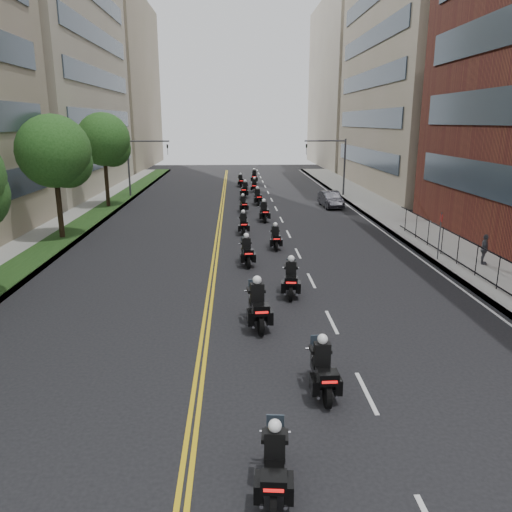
{
  "coord_description": "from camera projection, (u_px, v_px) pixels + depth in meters",
  "views": [
    {
      "loc": [
        -0.37,
        -7.1,
        7.2
      ],
      "look_at": [
        0.57,
        14.22,
        1.44
      ],
      "focal_mm": 35.0,
      "sensor_mm": 36.0,
      "label": 1
    }
  ],
  "objects": [
    {
      "name": "sidewalk_right",
      "position": [
        419.0,
        232.0,
        33.35
      ],
      "size": [
        4.0,
        90.0,
        0.15
      ],
      "primitive_type": "cube",
      "color": "gray",
      "rests_on": "ground"
    },
    {
      "name": "sidewalk_left",
      "position": [
        55.0,
        235.0,
        32.33
      ],
      "size": [
        4.0,
        90.0,
        0.15
      ],
      "primitive_type": "cube",
      "color": "gray",
      "rests_on": "ground"
    },
    {
      "name": "grass_strip",
      "position": [
        68.0,
        234.0,
        32.34
      ],
      "size": [
        2.0,
        90.0,
        0.04
      ],
      "primitive_type": "cube",
      "color": "#183513",
      "rests_on": "sidewalk_left"
    },
    {
      "name": "building_right_tan",
      "position": [
        442.0,
        44.0,
        52.04
      ],
      "size": [
        15.11,
        28.0,
        30.0
      ],
      "color": "gray",
      "rests_on": "ground"
    },
    {
      "name": "building_right_far",
      "position": [
        367.0,
        85.0,
        81.5
      ],
      "size": [
        15.0,
        28.0,
        26.0
      ],
      "primitive_type": "cube",
      "color": "#9F9280",
      "rests_on": "ground"
    },
    {
      "name": "building_left_mid",
      "position": [
        15.0,
        20.0,
        49.67
      ],
      "size": [
        16.11,
        28.0,
        34.0
      ],
      "color": "#9F9280",
      "rests_on": "ground"
    },
    {
      "name": "building_left_far",
      "position": [
        97.0,
        84.0,
        79.65
      ],
      "size": [
        16.0,
        28.0,
        26.0
      ],
      "primitive_type": "cube",
      "color": "gray",
      "rests_on": "ground"
    },
    {
      "name": "iron_fence",
      "position": [
        511.0,
        280.0,
        20.55
      ],
      "size": [
        0.05,
        28.0,
        1.5
      ],
      "color": "black",
      "rests_on": "sidewalk_right"
    },
    {
      "name": "street_trees",
      "position": [
        20.0,
        164.0,
        24.88
      ],
      "size": [
        4.4,
        38.4,
        7.98
      ],
      "color": "#332616",
      "rests_on": "ground"
    },
    {
      "name": "traffic_signal_right",
      "position": [
        335.0,
        159.0,
        48.69
      ],
      "size": [
        4.09,
        0.2,
        5.6
      ],
      "color": "#3F3F44",
      "rests_on": "ground"
    },
    {
      "name": "traffic_signal_left",
      "position": [
        138.0,
        159.0,
        47.88
      ],
      "size": [
        4.09,
        0.2,
        5.6
      ],
      "color": "#3F3F44",
      "rests_on": "ground"
    },
    {
      "name": "motorcycle_0",
      "position": [
        274.0,
        466.0,
        9.85
      ],
      "size": [
        0.59,
        2.14,
        1.58
      ],
      "rotation": [
        0.0,
        0.0,
        -0.1
      ],
      "color": "black",
      "rests_on": "ground"
    },
    {
      "name": "motorcycle_1",
      "position": [
        322.0,
        371.0,
        13.53
      ],
      "size": [
        0.53,
        2.27,
        1.68
      ],
      "rotation": [
        0.0,
        0.0,
        0.02
      ],
      "color": "black",
      "rests_on": "ground"
    },
    {
      "name": "motorcycle_2",
      "position": [
        258.0,
        307.0,
        17.97
      ],
      "size": [
        0.69,
        2.54,
        1.88
      ],
      "rotation": [
        0.0,
        0.0,
        0.09
      ],
      "color": "black",
      "rests_on": "ground"
    },
    {
      "name": "motorcycle_3",
      "position": [
        291.0,
        280.0,
        21.25
      ],
      "size": [
        0.66,
        2.34,
        1.73
      ],
      "rotation": [
        0.0,
        0.0,
        -0.1
      ],
      "color": "black",
      "rests_on": "ground"
    },
    {
      "name": "motorcycle_4",
      "position": [
        247.0,
        253.0,
        25.78
      ],
      "size": [
        0.61,
        2.25,
        1.66
      ],
      "rotation": [
        0.0,
        0.0,
        0.09
      ],
      "color": "black",
      "rests_on": "ground"
    },
    {
      "name": "motorcycle_5",
      "position": [
        275.0,
        238.0,
        29.11
      ],
      "size": [
        0.48,
        2.08,
        1.54
      ],
      "rotation": [
        0.0,
        0.0,
        0.01
      ],
      "color": "black",
      "rests_on": "ground"
    },
    {
      "name": "motorcycle_6",
      "position": [
        243.0,
        224.0,
        32.94
      ],
      "size": [
        0.51,
        2.17,
        1.6
      ],
      "rotation": [
        0.0,
        0.0,
        0.04
      ],
      "color": "black",
      "rests_on": "ground"
    },
    {
      "name": "motorcycle_7",
      "position": [
        264.0,
        212.0,
        37.11
      ],
      "size": [
        0.6,
        2.28,
        1.68
      ],
      "rotation": [
        0.0,
        0.0,
        0.08
      ],
      "color": "black",
      "rests_on": "ground"
    },
    {
      "name": "motorcycle_8",
      "position": [
        243.0,
        205.0,
        40.87
      ],
      "size": [
        0.61,
        2.06,
        1.52
      ],
      "rotation": [
        0.0,
        0.0,
        0.12
      ],
      "color": "black",
      "rests_on": "ground"
    },
    {
      "name": "motorcycle_9",
      "position": [
        257.0,
        198.0,
        44.49
      ],
      "size": [
        0.65,
        2.22,
        1.64
      ],
      "rotation": [
        0.0,
        0.0,
        0.12
      ],
      "color": "black",
      "rests_on": "ground"
    },
    {
      "name": "motorcycle_10",
      "position": [
        245.0,
        190.0,
        48.76
      ],
      "size": [
        0.72,
        2.34,
        1.73
      ],
      "rotation": [
        0.0,
        0.0,
        -0.14
      ],
      "color": "black",
      "rests_on": "ground"
    },
    {
      "name": "motorcycle_11",
      "position": [
        254.0,
        186.0,
        52.35
      ],
      "size": [
        0.54,
        2.18,
        1.61
      ],
      "rotation": [
        0.0,
        0.0,
        -0.06
      ],
      "color": "black",
      "rests_on": "ground"
    },
    {
      "name": "motorcycle_12",
      "position": [
        241.0,
        181.0,
        56.74
      ],
      "size": [
        0.57,
        2.14,
        1.58
      ],
      "rotation": [
        0.0,
        0.0,
        0.08
      ],
      "color": "black",
      "rests_on": "ground"
    },
    {
      "name": "motorcycle_13",
      "position": [
        254.0,
        177.0,
        60.09
      ],
      "size": [
        0.6,
        2.44,
        1.8
      ],
      "rotation": [
        0.0,
        0.0,
        -0.05
      ],
      "color": "black",
      "rests_on": "ground"
    },
    {
      "name": "parked_sedan",
      "position": [
        331.0,
        199.0,
        43.21
      ],
      "size": [
        1.7,
        4.24,
        1.37
      ],
      "primitive_type": "imported",
      "rotation": [
        0.0,
        0.0,
        0.06
      ],
      "color": "black",
      "rests_on": "ground"
    },
    {
      "name": "pedestrian_c",
      "position": [
        484.0,
        249.0,
        25.32
      ],
      "size": [
        0.68,
        0.99,
        1.55
      ],
      "primitive_type": "imported",
      "rotation": [
        0.0,
        0.0,
        1.2
      ],
      "color": "#44454D",
      "rests_on": "sidewalk_right"
    }
  ]
}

